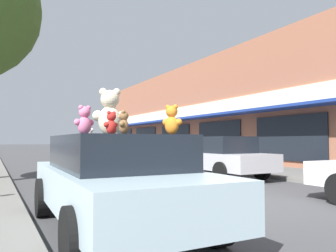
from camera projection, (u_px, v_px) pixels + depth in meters
name	position (u px, v px, depth m)	size (l,w,h in m)	color
ground_plane	(234.00, 203.00, 6.67)	(260.00, 260.00, 0.00)	#424244
storefront_row	(290.00, 112.00, 21.75)	(12.99, 35.51, 6.45)	#9E6047
plush_art_car	(115.00, 179.00, 4.74)	(1.96, 4.25, 1.35)	#ADC6D1
teddy_bear_giant	(110.00, 113.00, 4.99)	(0.55, 0.39, 0.73)	beige
teddy_bear_white	(89.00, 129.00, 5.37)	(0.14, 0.18, 0.24)	white
teddy_bear_pink	(84.00, 120.00, 4.16)	(0.28, 0.19, 0.37)	pink
teddy_bear_green	(85.00, 128.00, 5.16)	(0.18, 0.14, 0.25)	green
teddy_bear_brown	(124.00, 123.00, 3.83)	(0.17, 0.21, 0.28)	olive
teddy_bear_red	(111.00, 123.00, 4.20)	(0.23, 0.17, 0.31)	red
teddy_bear_orange	(172.00, 120.00, 4.16)	(0.24, 0.28, 0.38)	orange
parked_car_far_center	(214.00, 155.00, 11.65)	(1.85, 4.76, 1.42)	#B7B7BC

